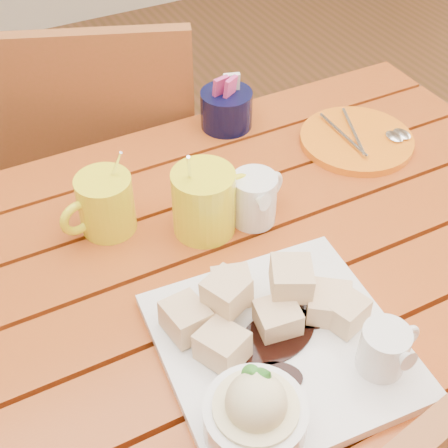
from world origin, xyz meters
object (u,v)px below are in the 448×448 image
dessert_plate (277,355)px  coffee_mug_right (206,200)px  table (224,326)px  chair_far (100,176)px  orange_saucer (358,140)px  coffee_mug_left (104,204)px

dessert_plate → coffee_mug_right: bearing=81.8°
table → dessert_plate: bearing=-95.0°
coffee_mug_right → dessert_plate: bearing=-96.1°
table → chair_far: bearing=90.9°
table → orange_saucer: size_ratio=5.94×
table → coffee_mug_left: bearing=121.8°
coffee_mug_left → chair_far: chair_far is taller
table → coffee_mug_left: 0.26m
orange_saucer → chair_far: (-0.37, 0.42, -0.24)m
dessert_plate → coffee_mug_left: (-0.10, 0.34, 0.02)m
chair_far → orange_saucer: bearing=153.0°
coffee_mug_left → orange_saucer: size_ratio=0.69×
dessert_plate → coffee_mug_left: size_ratio=2.23×
orange_saucer → table: bearing=-153.6°
dessert_plate → orange_saucer: size_ratio=1.55×
coffee_mug_right → table: bearing=-100.9°
chair_far → table: bearing=112.3°
orange_saucer → chair_far: 0.61m
coffee_mug_right → orange_saucer: (0.34, 0.07, -0.05)m
coffee_mug_right → chair_far: (-0.03, 0.49, -0.29)m
coffee_mug_left → orange_saucer: (0.47, 0.00, -0.04)m
table → coffee_mug_right: 0.20m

